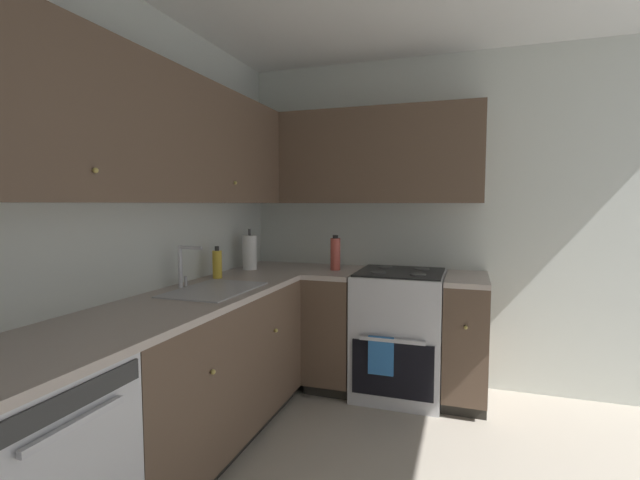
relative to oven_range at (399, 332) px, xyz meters
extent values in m
cube|color=silver|center=(-1.54, 1.28, 0.79)|extent=(3.75, 0.05, 2.49)
cube|color=silver|center=(0.31, -0.46, 0.79)|extent=(0.05, 3.53, 2.49)
cube|color=#333333|center=(-2.23, 0.65, 0.35)|extent=(0.55, 0.01, 0.07)
cube|color=silver|center=(-2.23, 0.64, 0.28)|extent=(0.36, 0.02, 0.02)
cube|color=brown|center=(-1.12, 0.95, 0.02)|extent=(1.61, 0.60, 0.77)
cube|color=black|center=(-1.12, 0.98, -0.41)|extent=(1.61, 0.54, 0.09)
sphere|color=tan|center=(-1.48, 0.64, 0.16)|extent=(0.02, 0.02, 0.02)
sphere|color=tan|center=(-0.77, 0.64, 0.16)|extent=(0.02, 0.02, 0.02)
cube|color=#B7A89E|center=(-1.13, 0.95, 0.42)|extent=(2.82, 0.60, 0.03)
cube|color=brown|center=(-0.02, 0.49, 0.02)|extent=(0.60, 0.33, 0.77)
cube|color=black|center=(0.01, 0.49, -0.41)|extent=(0.54, 0.33, 0.09)
cube|color=brown|center=(-0.02, -0.46, 0.02)|extent=(0.60, 0.29, 0.77)
cube|color=black|center=(0.01, -0.46, -0.41)|extent=(0.54, 0.29, 0.09)
sphere|color=tan|center=(-0.33, -0.46, 0.16)|extent=(0.02, 0.02, 0.02)
cube|color=#B7A89E|center=(-0.02, 0.49, 0.42)|extent=(0.60, 0.33, 0.03)
cube|color=#B7A89E|center=(-0.02, -0.46, 0.42)|extent=(0.60, 0.29, 0.03)
cube|color=silver|center=(0.00, 0.00, -0.01)|extent=(0.64, 0.62, 0.89)
cube|color=black|center=(-0.32, 0.00, -0.17)|extent=(0.02, 0.55, 0.37)
cube|color=silver|center=(-0.35, 0.00, 0.04)|extent=(0.02, 0.43, 0.02)
cube|color=black|center=(0.00, 0.00, 0.44)|extent=(0.59, 0.60, 0.01)
cube|color=silver|center=(0.31, 0.00, 0.51)|extent=(0.03, 0.60, 0.15)
cylinder|color=#4C4C4C|center=(-0.14, -0.14, 0.45)|extent=(0.11, 0.11, 0.01)
cylinder|color=#4C4C4C|center=(-0.14, 0.14, 0.45)|extent=(0.11, 0.11, 0.01)
cylinder|color=#4C4C4C|center=(0.14, -0.14, 0.45)|extent=(0.11, 0.11, 0.01)
cylinder|color=#4C4C4C|center=(0.14, 0.14, 0.45)|extent=(0.11, 0.11, 0.01)
cube|color=#2D6BB2|center=(-0.35, 0.07, -0.07)|extent=(0.02, 0.17, 0.26)
cube|color=brown|center=(-1.29, 1.09, 1.29)|extent=(2.50, 0.32, 0.69)
sphere|color=tan|center=(-1.84, 0.92, 1.07)|extent=(0.02, 0.02, 0.02)
sphere|color=tan|center=(-0.74, 0.92, 1.07)|extent=(0.02, 0.02, 0.02)
cube|color=brown|center=(0.12, 0.35, 1.29)|extent=(0.32, 1.81, 0.69)
cube|color=#B7B7BC|center=(-1.00, 0.92, 0.44)|extent=(0.59, 0.40, 0.01)
cube|color=gray|center=(-1.00, 0.92, 0.39)|extent=(0.54, 0.36, 0.09)
cube|color=#99999E|center=(-1.00, 0.92, 0.41)|extent=(0.02, 0.35, 0.06)
cylinder|color=silver|center=(-1.00, 1.15, 0.56)|extent=(0.02, 0.02, 0.25)
cylinder|color=silver|center=(-1.00, 1.08, 0.68)|extent=(0.02, 0.15, 0.02)
cylinder|color=silver|center=(-0.95, 1.15, 0.47)|extent=(0.02, 0.02, 0.06)
cylinder|color=gold|center=(-0.62, 1.13, 0.53)|extent=(0.06, 0.06, 0.19)
cylinder|color=#262626|center=(-0.62, 1.13, 0.64)|extent=(0.03, 0.03, 0.03)
cylinder|color=white|center=(-0.19, 1.11, 0.57)|extent=(0.11, 0.11, 0.26)
cylinder|color=#3F3F3F|center=(-0.19, 1.11, 0.59)|extent=(0.02, 0.02, 0.32)
cylinder|color=#BF4C3F|center=(-0.02, 0.49, 0.56)|extent=(0.07, 0.07, 0.24)
cylinder|color=black|center=(-0.02, 0.49, 0.69)|extent=(0.04, 0.04, 0.02)
camera|label=1|loc=(-3.22, -0.46, 0.94)|focal=25.08mm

